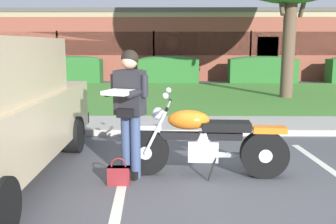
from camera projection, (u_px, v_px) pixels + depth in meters
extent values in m
plane|color=#4C4C51|center=(236.00, 198.00, 4.49)|extent=(140.00, 140.00, 0.00)
cube|color=#ADA89E|center=(210.00, 132.00, 7.59)|extent=(60.00, 0.20, 0.12)
cube|color=#ADA89E|center=(206.00, 124.00, 8.43)|extent=(60.00, 1.50, 0.08)
cube|color=#478433|center=(194.00, 96.00, 13.13)|extent=(60.00, 8.05, 0.06)
cube|color=silver|center=(121.00, 191.00, 4.70)|extent=(0.36, 4.40, 0.01)
cylinder|color=black|center=(146.00, 152.00, 5.25)|extent=(0.64, 0.14, 0.64)
cylinder|color=silver|center=(146.00, 152.00, 5.25)|extent=(0.19, 0.13, 0.18)
cylinder|color=black|center=(264.00, 154.00, 5.15)|extent=(0.65, 0.22, 0.64)
cylinder|color=silver|center=(264.00, 154.00, 5.15)|extent=(0.19, 0.21, 0.18)
cube|color=silver|center=(145.00, 127.00, 5.19)|extent=(0.45, 0.16, 0.06)
cube|color=orange|center=(269.00, 130.00, 5.08)|extent=(0.45, 0.22, 0.08)
cylinder|color=silver|center=(155.00, 134.00, 5.11)|extent=(0.31, 0.06, 0.58)
cylinder|color=silver|center=(156.00, 131.00, 5.27)|extent=(0.31, 0.06, 0.58)
sphere|color=silver|center=(158.00, 114.00, 5.14)|extent=(0.17, 0.17, 0.17)
cylinder|color=silver|center=(168.00, 105.00, 5.11)|extent=(0.07, 0.72, 0.03)
cylinder|color=black|center=(167.00, 109.00, 4.76)|extent=(0.05, 0.10, 0.04)
cylinder|color=black|center=(170.00, 101.00, 5.47)|extent=(0.05, 0.10, 0.04)
sphere|color=silver|center=(165.00, 96.00, 4.79)|extent=(0.08, 0.08, 0.08)
sphere|color=silver|center=(168.00, 90.00, 5.38)|extent=(0.08, 0.08, 0.08)
cube|color=black|center=(201.00, 136.00, 5.16)|extent=(1.10, 0.16, 0.10)
ellipsoid|color=orange|center=(188.00, 120.00, 5.13)|extent=(0.58, 0.35, 0.26)
cube|color=black|center=(226.00, 126.00, 5.11)|extent=(0.65, 0.31, 0.12)
cube|color=silver|center=(203.00, 150.00, 5.19)|extent=(0.41, 0.26, 0.28)
cylinder|color=silver|center=(201.00, 139.00, 5.17)|extent=(0.18, 0.13, 0.21)
cylinder|color=silver|center=(206.00, 139.00, 5.16)|extent=(0.18, 0.13, 0.21)
cylinder|color=silver|center=(229.00, 155.00, 5.32)|extent=(0.60, 0.11, 0.08)
cylinder|color=silver|center=(244.00, 155.00, 5.31)|extent=(0.60, 0.11, 0.08)
cylinder|color=black|center=(212.00, 169.00, 5.06)|extent=(0.13, 0.11, 0.30)
cube|color=black|center=(135.00, 174.00, 5.16)|extent=(0.19, 0.26, 0.10)
cube|color=black|center=(126.00, 173.00, 5.22)|extent=(0.19, 0.26, 0.10)
cylinder|color=navy|center=(136.00, 147.00, 5.12)|extent=(0.14, 0.14, 0.86)
cylinder|color=navy|center=(126.00, 146.00, 5.17)|extent=(0.14, 0.14, 0.86)
cube|color=#232328|center=(130.00, 93.00, 5.02)|extent=(0.43, 0.34, 0.58)
cube|color=#232328|center=(130.00, 72.00, 4.97)|extent=(0.35, 0.30, 0.06)
sphere|color=tan|center=(129.00, 61.00, 4.94)|extent=(0.21, 0.21, 0.21)
sphere|color=black|center=(130.00, 59.00, 4.95)|extent=(0.23, 0.23, 0.23)
cube|color=black|center=(126.00, 113.00, 4.94)|extent=(0.24, 0.17, 0.12)
cylinder|color=#232328|center=(135.00, 93.00, 4.81)|extent=(0.21, 0.35, 0.09)
cylinder|color=#232328|center=(113.00, 92.00, 4.92)|extent=(0.21, 0.35, 0.09)
cylinder|color=#232328|center=(144.00, 86.00, 4.90)|extent=(0.10, 0.10, 0.28)
cylinder|color=#232328|center=(114.00, 85.00, 5.06)|extent=(0.10, 0.10, 0.28)
cube|color=white|center=(119.00, 92.00, 4.73)|extent=(0.41, 0.41, 0.05)
cube|color=maroon|center=(119.00, 176.00, 4.90)|extent=(0.28, 0.12, 0.24)
cube|color=maroon|center=(118.00, 168.00, 4.87)|extent=(0.28, 0.13, 0.04)
torus|color=maroon|center=(118.00, 165.00, 4.87)|extent=(0.20, 0.02, 0.20)
cube|color=black|center=(32.00, 69.00, 4.57)|extent=(0.07, 2.73, 0.55)
cube|color=black|center=(5.00, 66.00, 5.78)|extent=(1.56, 0.25, 0.51)
cube|color=black|center=(38.00, 118.00, 7.25)|extent=(1.90, 0.12, 0.20)
cylinder|color=black|center=(74.00, 134.00, 6.36)|extent=(0.25, 0.60, 0.60)
cylinder|color=brown|center=(289.00, 47.00, 12.27)|extent=(0.41, 0.41, 3.32)
cube|color=#286028|center=(75.00, 71.00, 17.34)|extent=(2.41, 0.90, 1.10)
ellipsoid|color=#286028|center=(74.00, 59.00, 17.24)|extent=(2.29, 0.84, 0.28)
cube|color=#286028|center=(168.00, 71.00, 17.30)|extent=(2.70, 0.90, 1.10)
ellipsoid|color=#286028|center=(168.00, 59.00, 17.20)|extent=(2.57, 0.84, 0.28)
cube|color=#286028|center=(262.00, 71.00, 17.26)|extent=(3.01, 0.90, 1.10)
ellipsoid|color=#286028|center=(263.00, 59.00, 17.16)|extent=(2.86, 0.84, 0.28)
cube|color=brown|center=(158.00, 46.00, 23.32)|extent=(27.04, 10.33, 3.25)
cube|color=#998466|center=(154.00, 14.00, 18.02)|extent=(27.04, 0.10, 0.24)
cube|color=#4C4742|center=(158.00, 17.00, 23.02)|extent=(27.31, 10.43, 0.20)
cube|color=#1E282D|center=(154.00, 43.00, 18.24)|extent=(22.98, 0.06, 1.10)
cube|color=brown|center=(57.00, 43.00, 18.28)|extent=(0.08, 0.04, 1.20)
cube|color=brown|center=(154.00, 43.00, 18.23)|extent=(0.08, 0.04, 1.20)
cube|color=brown|center=(251.00, 43.00, 18.19)|extent=(0.08, 0.04, 1.20)
cube|color=#473323|center=(267.00, 59.00, 18.33)|extent=(1.00, 0.08, 2.10)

